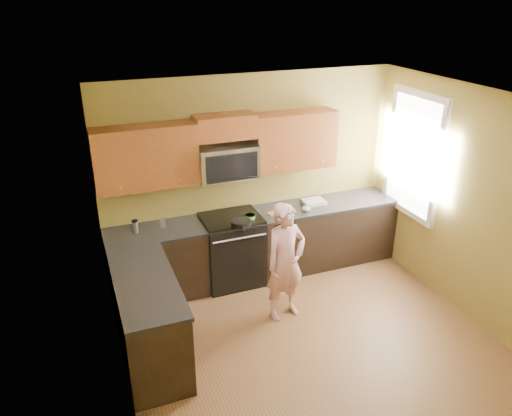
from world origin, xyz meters
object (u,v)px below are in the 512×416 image
microwave (227,177)px  travel_mug (136,232)px  woman (286,262)px  stove (232,249)px  frying_pan (241,224)px  butter_tub (250,220)px

microwave → travel_mug: bearing=-176.8°
woman → travel_mug: size_ratio=8.88×
stove → travel_mug: travel_mug is taller
stove → microwave: (0.00, 0.12, 0.97)m
woman → frying_pan: 0.79m
frying_pan → stove: bearing=108.7°
frying_pan → travel_mug: bearing=175.0°
stove → frying_pan: size_ratio=2.15×
woman → stove: bearing=97.3°
butter_tub → travel_mug: 1.43m
microwave → travel_mug: size_ratio=4.63×
woman → butter_tub: bearing=86.1°
microwave → butter_tub: microwave is taller
woman → frying_pan: (-0.30, 0.70, 0.22)m
microwave → frying_pan: size_ratio=1.72×
frying_pan → butter_tub: (0.17, 0.14, -0.03)m
woman → frying_pan: size_ratio=3.29×
stove → travel_mug: (-1.21, 0.06, 0.45)m
frying_pan → travel_mug: travel_mug is taller
butter_tub → travel_mug: size_ratio=0.78×
frying_pan → travel_mug: 1.29m
stove → woman: 1.05m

